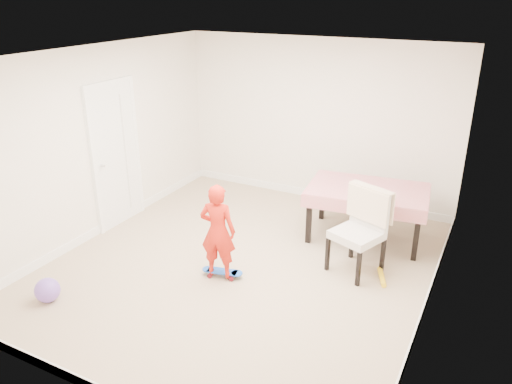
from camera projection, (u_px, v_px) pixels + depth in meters
The scene contains 16 objects.
ground at pixel (242, 265), 6.36m from camera, with size 5.00×5.00×0.00m, color tan.
ceiling at pixel (239, 57), 5.37m from camera, with size 4.50×5.00×0.04m, color silver.
wall_back at pixel (316, 122), 7.90m from camera, with size 4.50×0.04×2.60m, color silver.
wall_front at pixel (84, 266), 3.82m from camera, with size 4.50×0.04×2.60m, color silver.
wall_left at pixel (98, 143), 6.81m from camera, with size 0.04×5.00×2.60m, color silver.
wall_right at pixel (438, 204), 4.91m from camera, with size 0.04×5.00×2.60m, color silver.
door at pixel (116, 157), 7.16m from camera, with size 0.10×0.94×2.11m, color white.
baseboard_back at pixel (313, 194), 8.38m from camera, with size 4.50×0.02×0.12m, color white.
baseboard_left at pixel (108, 225), 7.29m from camera, with size 0.02×5.00×0.12m, color white.
baseboard_right at pixel (423, 309), 5.38m from camera, with size 0.02×5.00×0.12m, color white.
dining_table at pixel (366, 213), 6.91m from camera, with size 1.60×1.01×0.75m, color #B10E09, non-canonical shape.
dining_chair at pixel (357, 232), 6.03m from camera, with size 0.58×0.66×1.07m, color silver, non-canonical shape.
skateboard at pixel (222, 273), 6.09m from camera, with size 0.51×0.18×0.08m, color blue, non-canonical shape.
child at pixel (218, 234), 5.86m from camera, with size 0.43×0.28×1.18m, color red.
balloon at pixel (47, 290), 5.58m from camera, with size 0.28×0.28×0.28m, color #7952C7.
foam_toy at pixel (382, 277), 6.04m from camera, with size 0.06×0.06×0.40m, color yellow.
Camera 1 is at (2.70, -4.82, 3.28)m, focal length 35.00 mm.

